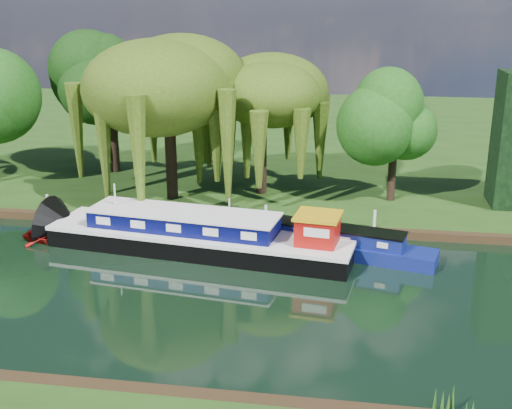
# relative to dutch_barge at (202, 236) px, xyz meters

# --- Properties ---
(ground) EXTENTS (120.00, 120.00, 0.00)m
(ground) POSITION_rel_dutch_barge_xyz_m (-0.22, -4.73, -0.83)
(ground) COLOR black
(far_bank) EXTENTS (120.00, 52.00, 0.45)m
(far_bank) POSITION_rel_dutch_barge_xyz_m (-0.22, 29.27, -0.60)
(far_bank) COLOR #1D370F
(far_bank) RESTS_ON ground
(dutch_barge) EXTENTS (16.17, 5.66, 3.34)m
(dutch_barge) POSITION_rel_dutch_barge_xyz_m (0.00, 0.00, 0.00)
(dutch_barge) COLOR black
(dutch_barge) RESTS_ON ground
(narrowboat) EXTENTS (10.79, 4.32, 1.56)m
(narrowboat) POSITION_rel_dutch_barge_xyz_m (6.51, 0.77, -0.27)
(narrowboat) COLOR navy
(narrowboat) RESTS_ON ground
(red_dinghy) EXTENTS (3.60, 2.63, 0.73)m
(red_dinghy) POSITION_rel_dutch_barge_xyz_m (-8.06, 0.18, -0.83)
(red_dinghy) COLOR #970F0B
(red_dinghy) RESTS_ON ground
(willow_left) EXTENTS (7.94, 7.94, 9.51)m
(willow_left) POSITION_rel_dutch_barge_xyz_m (-3.70, 7.43, 6.53)
(willow_left) COLOR black
(willow_left) RESTS_ON far_bank
(willow_right) EXTENTS (6.50, 6.50, 7.92)m
(willow_right) POSITION_rel_dutch_barge_xyz_m (1.67, 9.40, 5.40)
(willow_right) COLOR black
(willow_right) RESTS_ON far_bank
(tree_far_mid) EXTENTS (5.56, 5.56, 9.10)m
(tree_far_mid) POSITION_rel_dutch_barge_xyz_m (-9.56, 13.06, 5.89)
(tree_far_mid) COLOR black
(tree_far_mid) RESTS_ON far_bank
(tree_far_right) EXTENTS (4.27, 4.27, 6.98)m
(tree_far_right) POSITION_rel_dutch_barge_xyz_m (9.88, 9.04, 4.44)
(tree_far_right) COLOR black
(tree_far_right) RESTS_ON far_bank
(lamppost) EXTENTS (0.36, 0.36, 2.56)m
(lamppost) POSITION_rel_dutch_barge_xyz_m (0.28, 5.77, 1.59)
(lamppost) COLOR silver
(lamppost) RESTS_ON far_bank
(mooring_posts) EXTENTS (19.16, 0.16, 1.00)m
(mooring_posts) POSITION_rel_dutch_barge_xyz_m (-0.72, 3.67, 0.12)
(mooring_posts) COLOR silver
(mooring_posts) RESTS_ON far_bank
(reeds_near) EXTENTS (33.70, 1.50, 1.10)m
(reeds_near) POSITION_rel_dutch_barge_xyz_m (6.65, -12.31, -0.28)
(reeds_near) COLOR #224C14
(reeds_near) RESTS_ON ground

